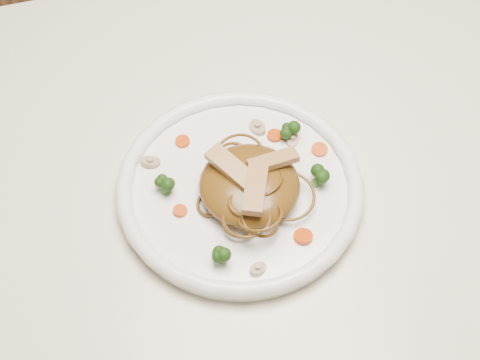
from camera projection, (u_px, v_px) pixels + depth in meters
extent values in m
plane|color=#54361C|center=(271.00, 356.00, 1.48)|extent=(4.00, 4.00, 0.00)
cube|color=beige|center=(293.00, 160.00, 0.89)|extent=(1.20, 0.80, 0.04)
cylinder|color=brown|center=(462.00, 89.00, 1.47)|extent=(0.06, 0.06, 0.71)
cylinder|color=white|center=(240.00, 190.00, 0.83)|extent=(0.30, 0.30, 0.02)
ellipsoid|color=#5D3E11|center=(249.00, 185.00, 0.80)|extent=(0.14, 0.14, 0.04)
cube|color=tan|center=(273.00, 161.00, 0.79)|extent=(0.06, 0.02, 0.01)
cube|color=tan|center=(232.00, 168.00, 0.78)|extent=(0.05, 0.07, 0.01)
cube|color=tan|center=(256.00, 187.00, 0.77)|extent=(0.05, 0.08, 0.01)
cylinder|color=#B93F06|center=(275.00, 135.00, 0.86)|extent=(0.03, 0.03, 0.00)
cylinder|color=#B93F06|center=(180.00, 211.00, 0.80)|extent=(0.02, 0.02, 0.00)
cylinder|color=#B93F06|center=(320.00, 150.00, 0.85)|extent=(0.03, 0.03, 0.00)
cylinder|color=#B93F06|center=(183.00, 141.00, 0.86)|extent=(0.02, 0.02, 0.00)
cylinder|color=#B93F06|center=(303.00, 236.00, 0.77)|extent=(0.03, 0.03, 0.00)
cylinder|color=#BBA98C|center=(258.00, 269.00, 0.75)|extent=(0.03, 0.03, 0.01)
cylinder|color=#BBA98C|center=(293.00, 140.00, 0.86)|extent=(0.03, 0.03, 0.01)
cylinder|color=#BBA98C|center=(151.00, 162.00, 0.84)|extent=(0.03, 0.03, 0.01)
cylinder|color=#BBA98C|center=(258.00, 127.00, 0.87)|extent=(0.03, 0.03, 0.01)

